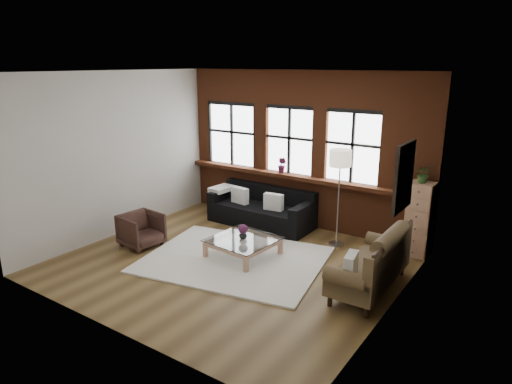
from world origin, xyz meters
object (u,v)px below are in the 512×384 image
Objects in this scene: armchair at (141,230)px; coffee_table at (243,248)px; dark_sofa at (261,206)px; drawer_chest at (419,219)px; vase at (243,235)px; floor_lamp at (339,195)px; vintage_settee at (370,260)px.

armchair is 0.65× the size of coffee_table.
dark_sofa is 1.67× the size of drawer_chest.
armchair reaches higher than coffee_table.
drawer_chest reaches higher than vase.
vase is 1.93m from floor_lamp.
armchair is 0.35× the size of floor_lamp.
floor_lamp reaches higher than vase.
vase is at bearing -67.10° from dark_sofa.
drawer_chest is (0.23, 1.75, 0.19)m from vintage_settee.
dark_sofa is at bearing -175.31° from drawer_chest.
floor_lamp is (-1.15, 1.36, 0.51)m from vintage_settee.
dark_sofa is 1.74m from coffee_table.
armchair is 0.52× the size of drawer_chest.
vintage_settee is at bearing 2.37° from coffee_table.
vase is at bearing -127.96° from floor_lamp.
dark_sofa is at bearing 112.90° from coffee_table.
armchair is at bearing -118.50° from dark_sofa.
coffee_table is at bearing 0.00° from vase.
armchair is 2.00m from vase.
coffee_table is at bearing -127.96° from floor_lamp.
coffee_table is 0.54× the size of floor_lamp.
drawer_chest is (3.18, 0.26, 0.26)m from dark_sofa.
dark_sofa is 2.55m from armchair.
vase is (-0.00, 0.00, 0.25)m from coffee_table.
floor_lamp is at bearing 52.04° from vase.
vintage_settee is (2.95, -1.49, 0.08)m from dark_sofa.
drawer_chest is at bearing 15.89° from floor_lamp.
dark_sofa is 1.72m from vase.
vase is at bearing 180.00° from coffee_table.
drawer_chest is (2.51, 1.85, 0.25)m from vase.
armchair is 5.07m from drawer_chest.
armchair is at bearing -150.41° from drawer_chest.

